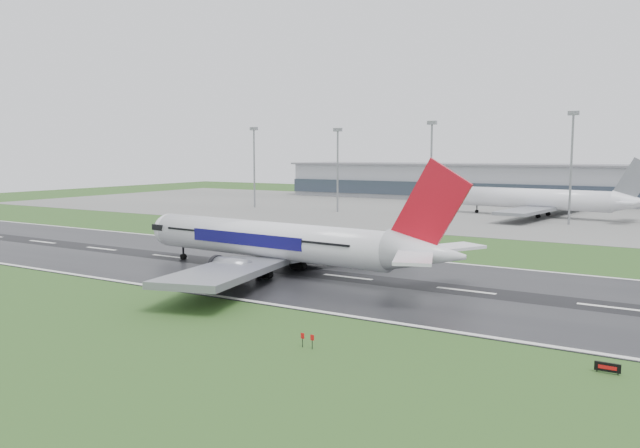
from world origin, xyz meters
The scene contains 11 objects.
ground centered at (0.00, 0.00, 0.00)m, with size 520.00×520.00×0.00m, color #264A1B.
runway centered at (0.00, 0.00, 0.05)m, with size 400.00×45.00×0.10m, color black.
apron centered at (0.00, 125.00, 0.04)m, with size 400.00×130.00×0.08m, color slate.
terminal centered at (0.00, 185.00, 7.50)m, with size 240.00×36.00×15.00m, color gray.
main_airliner centered at (-10.04, -3.14, 9.47)m, with size 63.46×60.44×18.74m, color white, non-canonical shape.
parked_airliner centered at (6.05, 118.64, 9.26)m, with size 62.66×58.33×18.36m, color white, non-canonical shape.
runway_sign centered at (42.48, -27.42, 0.52)m, with size 2.30×0.26×1.04m, color black, non-canonical shape.
floodmast_0 centered at (-94.39, 100.00, 14.42)m, with size 0.64×0.64×28.83m, color gray.
floodmast_1 centered at (-58.51, 100.00, 13.89)m, with size 0.64×0.64×27.78m, color gray.
floodmast_2 centered at (-24.41, 100.00, 14.66)m, with size 0.64×0.64×29.32m, color gray.
floodmast_3 centered at (17.45, 100.00, 15.48)m, with size 0.64×0.64×30.96m, color gray.
Camera 1 is at (48.79, -89.77, 20.41)m, focal length 35.35 mm.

